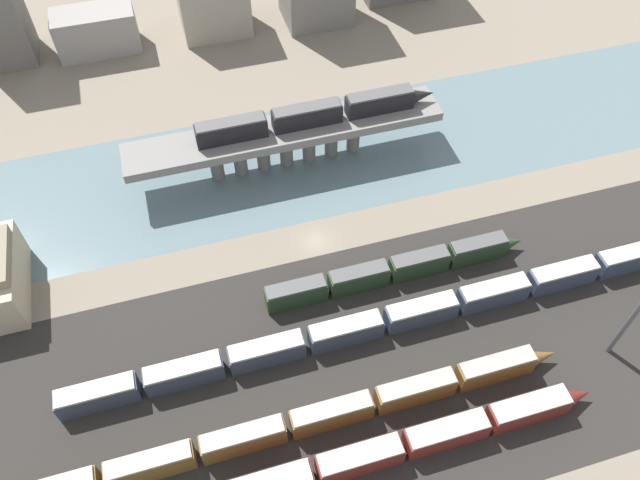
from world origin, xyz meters
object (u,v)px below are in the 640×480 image
train_on_bridge (315,114)px  train_yard_near (413,443)px  train_yard_mid (252,437)px  signal_tower (627,324)px  train_yard_far (392,320)px  train_yard_outer (395,270)px

train_on_bridge → train_yard_near: bearing=-93.1°
train_on_bridge → train_yard_mid: bearing=-114.8°
train_yard_near → signal_tower: bearing=9.6°
signal_tower → train_yard_mid: bearing=178.8°
train_yard_mid → train_yard_far: (23.36, 11.34, -0.07)m
train_yard_mid → train_yard_outer: size_ratio=2.03×
train_yard_mid → train_yard_outer: (26.96, 19.62, -0.03)m
train_yard_mid → train_yard_far: bearing=25.9°
train_on_bridge → train_yard_far: 38.64m
train_on_bridge → train_yard_near: 56.39m
signal_tower → train_yard_outer: bearing=140.6°
train_yard_near → signal_tower: signal_tower is taller
train_yard_mid → signal_tower: bearing=-1.2°
train_yard_far → train_yard_outer: 9.03m
train_on_bridge → train_yard_near: train_on_bridge is taller
train_yard_far → signal_tower: 31.88m
train_yard_outer → signal_tower: size_ratio=2.93×
train_yard_mid → signal_tower: 52.50m
train_yard_near → train_on_bridge: bearing=86.9°
train_yard_mid → train_yard_outer: 33.34m
train_yard_near → signal_tower: 33.52m
train_on_bridge → train_yard_outer: 30.88m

